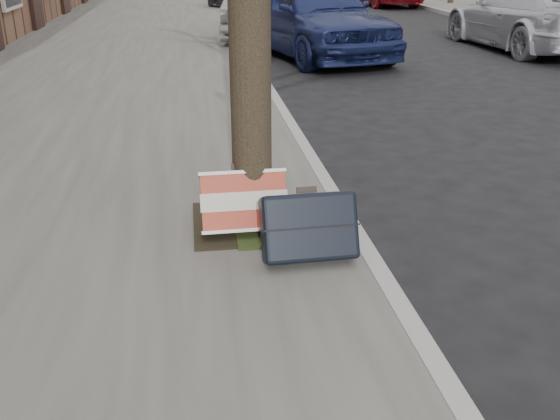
{
  "coord_description": "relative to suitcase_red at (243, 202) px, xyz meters",
  "views": [
    {
      "loc": [
        -2.38,
        -3.06,
        2.03
      ],
      "look_at": [
        -1.83,
        0.8,
        0.38
      ],
      "focal_mm": 40.0,
      "sensor_mm": 36.0,
      "label": 1
    }
  ],
  "objects": [
    {
      "name": "near_sidewalk",
      "position": [
        -1.64,
        13.94,
        -0.29
      ],
      "size": [
        5.0,
        70.0,
        0.12
      ],
      "primitive_type": "cube",
      "color": "slate",
      "rests_on": "ground"
    },
    {
      "name": "far_sidewalk",
      "position": [
        9.86,
        13.94,
        -0.29
      ],
      "size": [
        4.0,
        70.0,
        0.12
      ],
      "primitive_type": "cube",
      "color": "slate",
      "rests_on": "ground"
    },
    {
      "name": "dirt_patch",
      "position": [
        0.06,
        0.14,
        -0.22
      ],
      "size": [
        0.85,
        0.85,
        0.02
      ],
      "primitive_type": "cube",
      "color": "black",
      "rests_on": "near_sidewalk"
    },
    {
      "name": "suitcase_red",
      "position": [
        0.0,
        0.0,
        0.0
      ],
      "size": [
        0.61,
        0.34,
        0.46
      ],
      "primitive_type": "cube",
      "rotation": [
        -0.42,
        0.0,
        0.02
      ],
      "color": "maroon",
      "rests_on": "near_sidewalk"
    },
    {
      "name": "suitcase_navy",
      "position": [
        0.38,
        -0.5,
        0.01
      ],
      "size": [
        0.63,
        0.38,
        0.49
      ],
      "primitive_type": "cube",
      "rotation": [
        -0.42,
        0.0,
        0.04
      ],
      "color": "black",
      "rests_on": "near_sidewalk"
    },
    {
      "name": "car_near_front",
      "position": [
        2.09,
        8.35,
        0.43
      ],
      "size": [
        2.91,
        4.91,
        1.57
      ],
      "primitive_type": "imported",
      "rotation": [
        0.0,
        0.0,
        0.24
      ],
      "color": "#17204C",
      "rests_on": "ground"
    },
    {
      "name": "car_near_mid",
      "position": [
        1.67,
        11.16,
        0.43
      ],
      "size": [
        2.76,
        5.0,
        1.56
      ],
      "primitive_type": "imported",
      "rotation": [
        0.0,
        0.0,
        -0.25
      ],
      "color": "#B7BBC0",
      "rests_on": "ground"
    },
    {
      "name": "car_far_front",
      "position": [
        6.72,
        8.61,
        0.32
      ],
      "size": [
        2.07,
        4.73,
        1.35
      ],
      "primitive_type": "imported",
      "rotation": [
        0.0,
        0.0,
        3.18
      ],
      "color": "#A7A9B0",
      "rests_on": "ground"
    }
  ]
}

